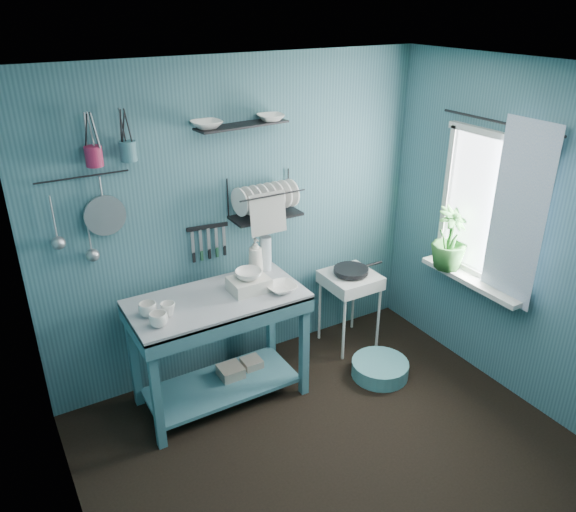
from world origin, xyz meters
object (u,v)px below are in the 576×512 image
wash_tub (249,284)px  potted_plant (450,239)px  hotplate_stand (349,309)px  utensil_cup_magenta (94,156)px  water_bottle (266,253)px  frying_pan (351,270)px  colander (105,215)px  floor_basin (380,369)px  utensil_cup_teal (128,151)px  storage_tin_small (252,370)px  mug_mid (168,309)px  mug_right (148,310)px  work_counter (220,350)px  dish_rack (266,197)px  soap_bottle (255,256)px  mug_left (158,320)px  storage_tin_large (231,378)px

wash_tub → potted_plant: potted_plant is taller
hotplate_stand → utensil_cup_magenta: utensil_cup_magenta is taller
water_bottle → frying_pan: (0.78, -0.08, -0.31)m
colander → floor_basin: colander is taller
utensil_cup_teal → storage_tin_small: size_ratio=0.65×
mug_mid → mug_right: bearing=153.4°
work_counter → dish_rack: size_ratio=2.29×
wash_tub → soap_bottle: soap_bottle is taller
mug_left → utensil_cup_teal: (0.07, 0.51, 0.99)m
wash_tub → hotplate_stand: (1.05, 0.16, -0.60)m
hotplate_stand → frying_pan: 0.38m
colander → storage_tin_large: bearing=-25.0°
utensil_cup_teal → storage_tin_small: utensil_cup_teal is taller
mug_left → floor_basin: mug_left is taller
mug_right → hotplate_stand: (1.80, 0.14, -0.60)m
mug_right → hotplate_stand: bearing=4.3°
utensil_cup_magenta → water_bottle: bearing=-6.6°
floor_basin → mug_left: bearing=172.2°
work_counter → storage_tin_large: (0.10, 0.05, -0.34)m
utensil_cup_teal → potted_plant: size_ratio=0.25×
mug_right → dish_rack: (1.07, 0.30, 0.52)m
work_counter → storage_tin_small: bearing=13.3°
colander → floor_basin: (1.85, -0.78, -1.45)m
frying_pan → dish_rack: (-0.72, 0.17, 0.73)m
hotplate_stand → dish_rack: size_ratio=1.26×
utensil_cup_teal → colander: 0.47m
mug_right → storage_tin_large: size_ratio=0.56×
mug_left → floor_basin: (1.72, -0.24, -0.88)m
utensil_cup_teal → storage_tin_small: 1.99m
mug_mid → hotplate_stand: bearing=6.7°
water_bottle → dish_rack: bearing=57.9°
wash_tub → utensil_cup_magenta: size_ratio=2.15×
mug_right → potted_plant: (2.38, -0.38, 0.14)m
mug_left → hotplate_stand: 1.90m
storage_tin_small → mug_right: bearing=-174.3°
frying_pan → hotplate_stand: bearing=0.0°
utensil_cup_magenta → utensil_cup_teal: (0.22, 0.00, 0.00)m
water_bottle → storage_tin_large: 1.03m
soap_bottle → storage_tin_large: soap_bottle is taller
frying_pan → colander: size_ratio=1.07×
storage_tin_large → floor_basin: (1.14, -0.45, -0.04)m
hotplate_stand → mug_mid: bearing=174.7°
water_bottle → dish_rack: dish_rack is taller
frying_pan → mug_left: bearing=-170.5°
mug_right → wash_tub: wash_tub is taller
mug_left → potted_plant: 2.37m
utensil_cup_magenta → dish_rack: bearing=-2.4°
mug_right → dish_rack: 1.23m
wash_tub → potted_plant: 1.67m
wash_tub → utensil_cup_magenta: 1.38m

